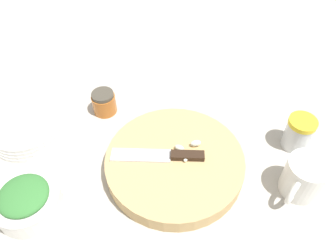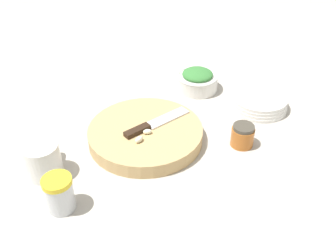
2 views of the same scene
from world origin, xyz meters
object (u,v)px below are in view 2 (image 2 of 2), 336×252
Objects in this scene: spice_jar at (59,193)px; coffee_mug at (43,159)px; honey_jar at (243,135)px; garlic_cloves at (142,135)px; chef_knife at (153,124)px; plate_stack at (259,102)px; herb_bowl at (197,80)px; cutting_board at (146,134)px.

spice_jar is 0.13m from coffee_mug.
garlic_cloves is at bearing -50.91° from honey_jar.
coffee_mug is at bearing -32.43° from garlic_cloves.
coffee_mug is (0.27, -0.13, 0.00)m from chef_knife.
plate_stack is at bearing 155.30° from garlic_cloves.
plate_stack is 0.20m from honey_jar.
coffee_mug is at bearing -8.89° from herb_bowl.
spice_jar reaches higher than honey_jar.
spice_jar reaches higher than cutting_board.
honey_jar is at bearing 42.70° from chef_knife.
coffee_mug is (0.56, -0.09, 0.01)m from herb_bowl.
chef_knife is 3.18× the size of garlic_cloves.
cutting_board is 0.03m from chef_knife.
herb_bowl is at bearing 113.26° from chef_knife.
herb_bowl is at bearing -177.35° from spice_jar.
honey_jar is (-0.13, 0.22, 0.01)m from cutting_board.
plate_stack is at bearing 150.76° from cutting_board.
spice_jar is at bearing 65.67° from coffee_mug.
garlic_cloves reaches higher than chef_knife.
cutting_board is 3.62× the size of spice_jar.
cutting_board is at bearing 5.36° from herb_bowl.
chef_knife is at bearing -62.99° from honey_jar.
coffee_mug reaches higher than garlic_cloves.
plate_stack is (-0.36, 0.17, -0.03)m from garlic_cloves.
honey_jar reaches higher than garlic_cloves.
honey_jar is at bearing 138.02° from coffee_mug.
plate_stack reaches higher than cutting_board.
herb_bowl is (-0.35, -0.05, -0.01)m from garlic_cloves.
cutting_board is at bearing -29.24° from plate_stack.
coffee_mug reaches higher than plate_stack.
chef_knife is 3.33× the size of honey_jar.
spice_jar is at bearing -27.53° from honey_jar.
spice_jar is (0.26, -0.02, -0.00)m from garlic_cloves.
honey_jar is (-0.38, 0.34, -0.01)m from coffee_mug.
herb_bowl reaches higher than garlic_cloves.
garlic_cloves is at bearing 176.14° from spice_jar.
honey_jar is (0.19, 0.04, 0.01)m from plate_stack.
honey_jar reaches higher than cutting_board.
coffee_mug reaches higher than chef_knife.
garlic_cloves is at bearing -24.70° from plate_stack.
coffee_mug reaches higher than spice_jar.
honey_jar is at bearing 129.09° from garlic_cloves.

